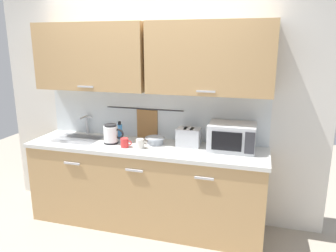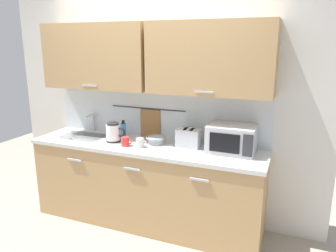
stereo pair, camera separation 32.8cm
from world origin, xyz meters
name	(u,v)px [view 1 (the left image)]	position (x,y,z in m)	size (l,w,h in m)	color
ground	(136,237)	(0.00, 0.00, 0.00)	(8.00, 8.00, 0.00)	#9E9384
counter_unit	(145,184)	(-0.01, 0.30, 0.46)	(2.53, 0.64, 0.90)	tan
back_wall_assembly	(151,84)	(0.00, 0.53, 1.52)	(3.70, 0.41, 2.50)	silver
sink_faucet	(86,122)	(-0.81, 0.53, 1.04)	(0.09, 0.17, 0.22)	#B2B5BA
microwave	(232,137)	(0.89, 0.41, 1.04)	(0.46, 0.35, 0.27)	silver
electric_kettle	(111,134)	(-0.37, 0.28, 1.00)	(0.23, 0.16, 0.21)	black
dish_soap_bottle	(120,131)	(-0.36, 0.47, 0.99)	(0.06, 0.06, 0.20)	#3F8CD8
mug_near_sink	(125,143)	(-0.18, 0.18, 0.95)	(0.12, 0.08, 0.09)	red
mixing_bowl	(155,140)	(0.09, 0.37, 0.94)	(0.21, 0.21, 0.08)	#A5ADB7
toaster	(189,137)	(0.44, 0.40, 1.00)	(0.26, 0.17, 0.19)	#B7BABF
mug_by_kettle	(140,144)	(-0.01, 0.20, 0.95)	(0.12, 0.08, 0.09)	silver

